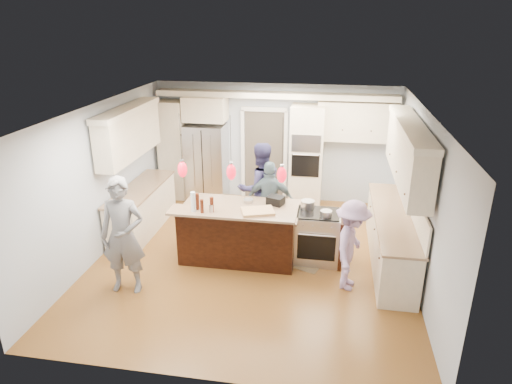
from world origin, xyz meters
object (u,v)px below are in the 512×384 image
at_px(kitchen_island, 240,231).
at_px(island_range, 319,237).
at_px(person_bar_end, 123,236).
at_px(person_far_left, 260,189).
at_px(refrigerator, 207,163).

bearing_deg(kitchen_island, island_range, 3.08).
distance_m(kitchen_island, person_bar_end, 2.12).
relative_size(kitchen_island, person_far_left, 1.13).
bearing_deg(person_bar_end, kitchen_island, 36.34).
height_order(island_range, person_bar_end, person_bar_end).
xyz_separation_m(island_range, person_bar_end, (-2.95, -1.45, 0.49)).
distance_m(island_range, person_bar_end, 3.33).
xyz_separation_m(kitchen_island, person_bar_end, (-1.55, -1.37, 0.46)).
distance_m(refrigerator, kitchen_island, 2.91).
distance_m(refrigerator, person_far_left, 2.14).
bearing_deg(island_range, kitchen_island, -176.92).
relative_size(refrigerator, person_far_left, 0.97).
bearing_deg(person_far_left, kitchen_island, 49.77).
xyz_separation_m(refrigerator, person_bar_end, (-0.24, -3.94, 0.04)).
relative_size(kitchen_island, island_range, 2.28).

